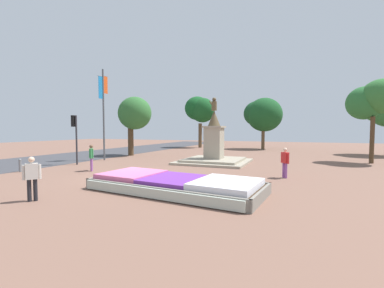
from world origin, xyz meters
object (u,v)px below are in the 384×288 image
object	(u,v)px
pedestrian_near_planter	(32,176)
pedestrian_crossing_plaza	(285,161)
traffic_light_mid_block	(75,130)
statue_monument	(214,150)
kerb_bollard_mid_a	(20,165)
banner_pole	(103,111)
flower_planter	(175,184)
pedestrian_with_handbag	(91,156)

from	to	relation	value
pedestrian_near_planter	pedestrian_crossing_plaza	world-z (taller)	pedestrian_crossing_plaza
traffic_light_mid_block	pedestrian_crossing_plaza	world-z (taller)	traffic_light_mid_block
traffic_light_mid_block	pedestrian_near_planter	size ratio (longest dim) A/B	2.27
pedestrian_near_planter	traffic_light_mid_block	bearing A→B (deg)	128.84
statue_monument	pedestrian_near_planter	bearing A→B (deg)	-101.83
statue_monument	traffic_light_mid_block	bearing A→B (deg)	-151.21
kerb_bollard_mid_a	banner_pole	bearing A→B (deg)	86.70
traffic_light_mid_block	pedestrian_crossing_plaza	bearing A→B (deg)	1.02
pedestrian_near_planter	statue_monument	bearing A→B (deg)	78.17
traffic_light_mid_block	banner_pole	xyz separation A→B (m)	(-0.03, 2.95, 1.58)
flower_planter	pedestrian_with_handbag	distance (m)	7.40
pedestrian_with_handbag	traffic_light_mid_block	bearing A→B (deg)	150.57
statue_monument	kerb_bollard_mid_a	size ratio (longest dim) A/B	6.43
traffic_light_mid_block	statue_monument	bearing A→B (deg)	28.79
flower_planter	kerb_bollard_mid_a	xyz separation A→B (m)	(-10.46, 0.80, 0.14)
statue_monument	pedestrian_crossing_plaza	xyz separation A→B (m)	(5.23, -4.56, -0.05)
pedestrian_crossing_plaza	kerb_bollard_mid_a	distance (m)	14.93
statue_monument	traffic_light_mid_block	distance (m)	10.10
pedestrian_near_planter	kerb_bollard_mid_a	bearing A→B (deg)	148.90
pedestrian_with_handbag	flower_planter	bearing A→B (deg)	-21.34
traffic_light_mid_block	kerb_bollard_mid_a	distance (m)	4.22
banner_pole	kerb_bollard_mid_a	xyz separation A→B (m)	(-0.38, -6.63, -3.61)
statue_monument	pedestrian_crossing_plaza	world-z (taller)	statue_monument
statue_monument	kerb_bollard_mid_a	distance (m)	12.50
flower_planter	kerb_bollard_mid_a	size ratio (longest dim) A/B	9.28
flower_planter	pedestrian_with_handbag	size ratio (longest dim) A/B	4.60
banner_pole	pedestrian_with_handbag	size ratio (longest dim) A/B	4.64
statue_monument	pedestrian_crossing_plaza	distance (m)	6.94
statue_monument	pedestrian_near_planter	xyz separation A→B (m)	(-2.61, -12.44, -0.06)
traffic_light_mid_block	pedestrian_crossing_plaza	size ratio (longest dim) A/B	2.25
flower_planter	pedestrian_near_planter	xyz separation A→B (m)	(-3.90, -3.16, 0.60)
banner_pole	pedestrian_near_planter	world-z (taller)	banner_pole
traffic_light_mid_block	pedestrian_with_handbag	bearing A→B (deg)	-29.43
flower_planter	pedestrian_with_handbag	xyz separation A→B (m)	(-6.87, 2.69, 0.60)
traffic_light_mid_block	pedestrian_near_planter	xyz separation A→B (m)	(6.15, -7.63, -1.57)
flower_planter	pedestrian_with_handbag	bearing A→B (deg)	158.66
pedestrian_near_planter	kerb_bollard_mid_a	world-z (taller)	pedestrian_near_planter
traffic_light_mid_block	banner_pole	world-z (taller)	banner_pole
traffic_light_mid_block	pedestrian_with_handbag	size ratio (longest dim) A/B	2.20
banner_pole	flower_planter	bearing A→B (deg)	-36.39
kerb_bollard_mid_a	traffic_light_mid_block	bearing A→B (deg)	83.60
pedestrian_with_handbag	pedestrian_near_planter	bearing A→B (deg)	-63.02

